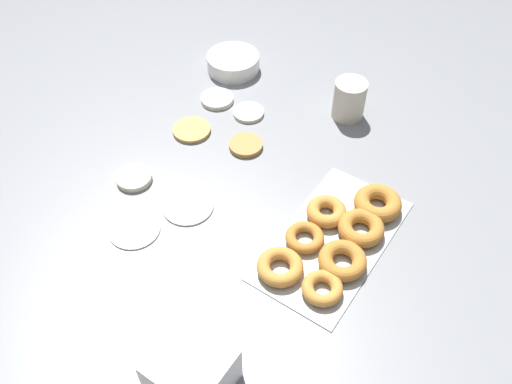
% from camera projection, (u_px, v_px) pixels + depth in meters
% --- Properties ---
extents(ground_plane, '(3.00, 3.00, 0.00)m').
position_uv_depth(ground_plane, '(230.00, 193.00, 1.26)').
color(ground_plane, gray).
extents(pancake_0, '(0.11, 0.11, 0.01)m').
position_uv_depth(pancake_0, '(134.00, 229.00, 1.18)').
color(pancake_0, silver).
rests_on(pancake_0, ground_plane).
extents(pancake_1, '(0.12, 0.12, 0.01)m').
position_uv_depth(pancake_1, '(188.00, 205.00, 1.22)').
color(pancake_1, beige).
rests_on(pancake_1, ground_plane).
extents(pancake_2, '(0.08, 0.08, 0.01)m').
position_uv_depth(pancake_2, '(246.00, 145.00, 1.36)').
color(pancake_2, '#B27F42').
rests_on(pancake_2, ground_plane).
extents(pancake_3, '(0.09, 0.09, 0.01)m').
position_uv_depth(pancake_3, '(217.00, 99.00, 1.48)').
color(pancake_3, silver).
rests_on(pancake_3, ground_plane).
extents(pancake_4, '(0.08, 0.08, 0.01)m').
position_uv_depth(pancake_4, '(248.00, 113.00, 1.44)').
color(pancake_4, beige).
rests_on(pancake_4, ground_plane).
extents(pancake_5, '(0.08, 0.08, 0.02)m').
position_uv_depth(pancake_5, '(134.00, 178.00, 1.28)').
color(pancake_5, beige).
rests_on(pancake_5, ground_plane).
extents(pancake_6, '(0.10, 0.10, 0.01)m').
position_uv_depth(pancake_6, '(192.00, 130.00, 1.40)').
color(pancake_6, tan).
rests_on(pancake_6, ground_plane).
extents(donut_tray, '(0.38, 0.21, 0.04)m').
position_uv_depth(donut_tray, '(337.00, 237.00, 1.15)').
color(donut_tray, silver).
rests_on(donut_tray, ground_plane).
extents(batter_bowl, '(0.15, 0.15, 0.05)m').
position_uv_depth(batter_bowl, '(233.00, 63.00, 1.57)').
color(batter_bowl, white).
rests_on(batter_bowl, ground_plane).
extents(container_stack, '(0.12, 0.13, 0.09)m').
position_uv_depth(container_stack, '(191.00, 372.00, 0.92)').
color(container_stack, white).
rests_on(container_stack, ground_plane).
extents(paper_cup, '(0.08, 0.08, 0.10)m').
position_uv_depth(paper_cup, '(349.00, 100.00, 1.40)').
color(paper_cup, beige).
rests_on(paper_cup, ground_plane).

